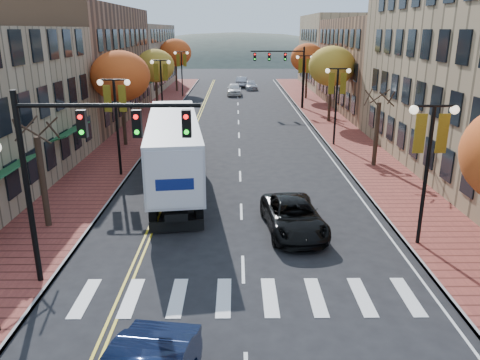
{
  "coord_description": "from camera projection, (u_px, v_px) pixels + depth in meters",
  "views": [
    {
      "loc": [
        -0.26,
        -12.15,
        8.85
      ],
      "look_at": [
        -0.08,
        8.43,
        2.2
      ],
      "focal_mm": 35.0,
      "sensor_mm": 36.0,
      "label": 1
    }
  ],
  "objects": [
    {
      "name": "ground",
      "position": [
        245.0,
        333.0,
        14.28
      ],
      "size": [
        200.0,
        200.0,
        0.0
      ],
      "primitive_type": "plane",
      "color": "black",
      "rests_on": "ground"
    },
    {
      "name": "sidewalk_left",
      "position": [
        146.0,
        125.0,
        45.11
      ],
      "size": [
        4.0,
        85.0,
        0.15
      ],
      "primitive_type": "cube",
      "color": "brown",
      "rests_on": "ground"
    },
    {
      "name": "sidewalk_right",
      "position": [
        331.0,
        124.0,
        45.26
      ],
      "size": [
        4.0,
        85.0,
        0.15
      ],
      "primitive_type": "cube",
      "color": "brown",
      "rests_on": "ground"
    },
    {
      "name": "building_left_mid",
      "position": [
        68.0,
        64.0,
        46.7
      ],
      "size": [
        12.0,
        24.0,
        11.0
      ],
      "primitive_type": "cube",
      "color": "brown",
      "rests_on": "ground"
    },
    {
      "name": "building_left_far",
      "position": [
        125.0,
        58.0,
        70.72
      ],
      "size": [
        12.0,
        26.0,
        9.5
      ],
      "primitive_type": "cube",
      "color": "#9E8966",
      "rests_on": "ground"
    },
    {
      "name": "building_right_mid",
      "position": [
        401.0,
        65.0,
        52.86
      ],
      "size": [
        15.0,
        24.0,
        10.0
      ],
      "primitive_type": "cube",
      "color": "brown",
      "rests_on": "ground"
    },
    {
      "name": "building_right_far",
      "position": [
        355.0,
        51.0,
        73.64
      ],
      "size": [
        15.0,
        20.0,
        11.0
      ],
      "primitive_type": "cube",
      "color": "#9E8966",
      "rests_on": "ground"
    },
    {
      "name": "tree_left_a",
      "position": [
        43.0,
        182.0,
        21.13
      ],
      "size": [
        0.28,
        0.28,
        4.2
      ],
      "color": "#382619",
      "rests_on": "sidewalk_left"
    },
    {
      "name": "tree_left_b",
      "position": [
        120.0,
        76.0,
        35.37
      ],
      "size": [
        4.48,
        4.48,
        7.21
      ],
      "color": "#382619",
      "rests_on": "sidewalk_left"
    },
    {
      "name": "tree_left_c",
      "position": [
        155.0,
        66.0,
        50.71
      ],
      "size": [
        4.16,
        4.16,
        6.69
      ],
      "color": "#382619",
      "rests_on": "sidewalk_left"
    },
    {
      "name": "tree_left_d",
      "position": [
        175.0,
        53.0,
        67.67
      ],
      "size": [
        4.61,
        4.61,
        7.42
      ],
      "color": "#382619",
      "rests_on": "sidewalk_left"
    },
    {
      "name": "tree_right_b",
      "position": [
        376.0,
        134.0,
        30.79
      ],
      "size": [
        0.28,
        0.28,
        4.2
      ],
      "color": "#382619",
      "rests_on": "sidewalk_right"
    },
    {
      "name": "tree_right_c",
      "position": [
        332.0,
        66.0,
        45.03
      ],
      "size": [
        4.48,
        4.48,
        7.21
      ],
      "color": "#382619",
      "rests_on": "sidewalk_right"
    },
    {
      "name": "tree_right_d",
      "position": [
        307.0,
        58.0,
        60.31
      ],
      "size": [
        4.35,
        4.35,
        7.0
      ],
      "color": "#382619",
      "rests_on": "sidewalk_right"
    },
    {
      "name": "lamp_left_b",
      "position": [
        116.0,
        109.0,
        28.12
      ],
      "size": [
        1.96,
        0.36,
        6.05
      ],
      "color": "black",
      "rests_on": "ground"
    },
    {
      "name": "lamp_left_c",
      "position": [
        161.0,
        79.0,
        45.25
      ],
      "size": [
        1.96,
        0.36,
        6.05
      ],
      "color": "black",
      "rests_on": "ground"
    },
    {
      "name": "lamp_left_d",
      "position": [
        182.0,
        65.0,
        62.38
      ],
      "size": [
        1.96,
        0.36,
        6.05
      ],
      "color": "black",
      "rests_on": "ground"
    },
    {
      "name": "lamp_right_a",
      "position": [
        429.0,
        148.0,
        18.73
      ],
      "size": [
        1.96,
        0.36,
        6.05
      ],
      "color": "black",
      "rests_on": "ground"
    },
    {
      "name": "lamp_right_b",
      "position": [
        337.0,
        91.0,
        35.86
      ],
      "size": [
        1.96,
        0.36,
        6.05
      ],
      "color": "black",
      "rests_on": "ground"
    },
    {
      "name": "lamp_right_c",
      "position": [
        304.0,
        71.0,
        52.99
      ],
      "size": [
        1.96,
        0.36,
        6.05
      ],
      "color": "black",
      "rests_on": "ground"
    },
    {
      "name": "traffic_mast_near",
      "position": [
        80.0,
        153.0,
        15.57
      ],
      "size": [
        6.1,
        0.35,
        7.0
      ],
      "color": "black",
      "rests_on": "ground"
    },
    {
      "name": "traffic_mast_far",
      "position": [
        286.0,
        66.0,
        52.77
      ],
      "size": [
        6.1,
        0.34,
        7.0
      ],
      "color": "black",
      "rests_on": "ground"
    },
    {
      "name": "semi_truck",
      "position": [
        174.0,
        143.0,
        27.77
      ],
      "size": [
        4.76,
        16.71,
        4.13
      ],
      "rotation": [
        0.0,
        0.0,
        0.13
      ],
      "color": "black",
      "rests_on": "ground"
    },
    {
      "name": "black_suv",
      "position": [
        293.0,
        217.0,
        21.25
      ],
      "size": [
        2.92,
        5.49,
        1.47
      ],
      "primitive_type": "imported",
      "rotation": [
        0.0,
        0.0,
        0.09
      ],
      "color": "black",
      "rests_on": "ground"
    },
    {
      "name": "car_far_white",
      "position": [
        234.0,
        89.0,
        65.48
      ],
      "size": [
        2.03,
        4.89,
        1.65
      ],
      "primitive_type": "imported",
      "rotation": [
        0.0,
        0.0,
        0.02
      ],
      "color": "white",
      "rests_on": "ground"
    },
    {
      "name": "car_far_silver",
      "position": [
        251.0,
        85.0,
        71.7
      ],
      "size": [
        1.97,
        4.46,
        1.27
      ],
      "primitive_type": "imported",
      "rotation": [
        0.0,
        0.0,
        0.04
      ],
      "color": "#A7A7AE",
      "rests_on": "ground"
    },
    {
      "name": "car_far_oncoming",
      "position": [
        242.0,
        82.0,
        75.27
      ],
      "size": [
        2.16,
        4.9,
        1.56
      ],
      "primitive_type": "imported",
      "rotation": [
        0.0,
        0.0,
        3.03
      ],
      "color": "#A2A1A8",
      "rests_on": "ground"
    }
  ]
}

